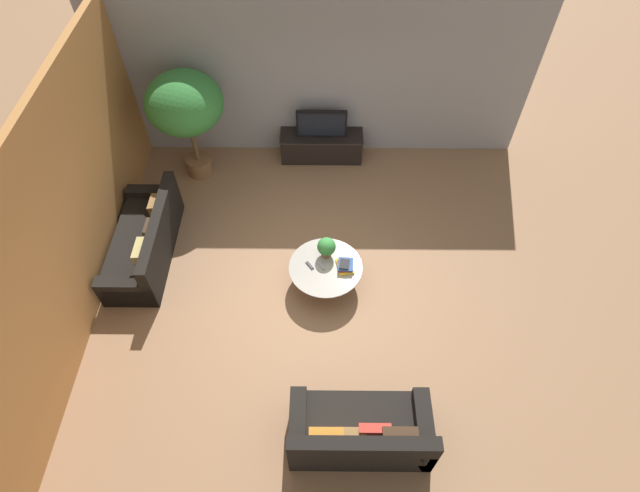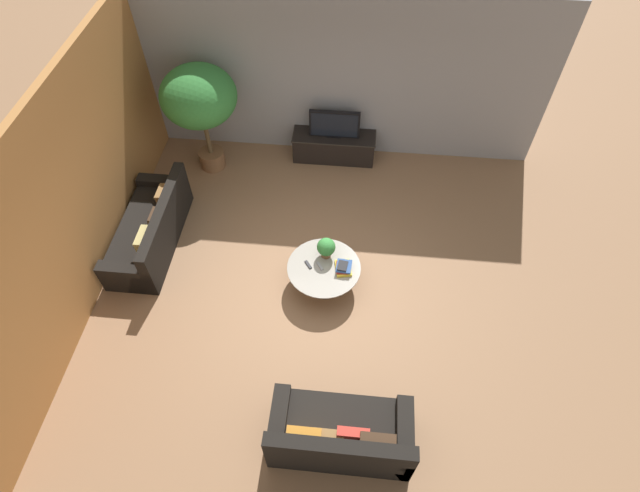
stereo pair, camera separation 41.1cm
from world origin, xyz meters
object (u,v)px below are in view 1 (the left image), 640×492
coffee_table (325,271)px  potted_plant_tabletop (326,247)px  media_console (321,146)px  potted_palm_tall (185,106)px  couch_near_entry (360,433)px  television (322,124)px  couch_by_wall (146,242)px

coffee_table → potted_plant_tabletop: potted_plant_tabletop is taller
potted_plant_tabletop → media_console: bearing=91.9°
potted_palm_tall → couch_near_entry: bearing=-60.6°
potted_palm_tall → potted_plant_tabletop: potted_palm_tall is taller
television → potted_palm_tall: size_ratio=0.45×
coffee_table → potted_palm_tall: size_ratio=0.55×
media_console → potted_plant_tabletop: potted_plant_tabletop is taller
coffee_table → couch_by_wall: couch_by_wall is taller
coffee_table → potted_plant_tabletop: size_ratio=3.20×
media_console → couch_near_entry: (0.50, -5.27, 0.03)m
potted_palm_tall → couch_by_wall: bearing=-105.5°
media_console → couch_by_wall: couch_by_wall is taller
media_console → coffee_table: size_ratio=1.39×
coffee_table → potted_plant_tabletop: (0.01, 0.22, 0.31)m
media_console → potted_plant_tabletop: size_ratio=4.45×
potted_palm_tall → potted_plant_tabletop: size_ratio=5.85×
television → potted_plant_tabletop: (0.09, -2.66, -0.18)m
media_console → potted_palm_tall: potted_palm_tall is taller
couch_by_wall → potted_palm_tall: 2.30m
couch_near_entry → potted_palm_tall: 5.67m
couch_near_entry → potted_palm_tall: potted_palm_tall is taller
couch_near_entry → media_console: bearing=-84.6°
television → coffee_table: bearing=-88.5°
television → potted_palm_tall: potted_palm_tall is taller
television → coffee_table: size_ratio=0.82×
coffee_table → potted_palm_tall: bearing=133.2°
couch_near_entry → potted_plant_tabletop: bearing=-81.1°
coffee_table → television: bearing=91.5°
couch_near_entry → television: bearing=-84.6°
media_console → potted_palm_tall: size_ratio=0.76×
potted_plant_tabletop → potted_palm_tall: bearing=136.1°
television → couch_by_wall: (-2.75, -2.34, -0.49)m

